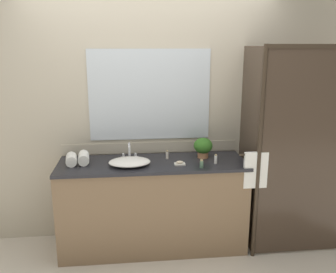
% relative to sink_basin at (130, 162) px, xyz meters
% --- Properties ---
extents(ground_plane, '(8.00, 8.00, 0.00)m').
position_rel_sink_basin_xyz_m(ground_plane, '(0.22, 0.06, -0.93)').
color(ground_plane, beige).
extents(wall_back_with_mirror, '(4.40, 0.06, 2.60)m').
position_rel_sink_basin_xyz_m(wall_back_with_mirror, '(0.22, 0.40, 0.37)').
color(wall_back_with_mirror, '#B2A893').
rests_on(wall_back_with_mirror, ground_plane).
extents(vanity_cabinet, '(1.80, 0.58, 0.90)m').
position_rel_sink_basin_xyz_m(vanity_cabinet, '(0.22, 0.07, -0.48)').
color(vanity_cabinet, brown).
rests_on(vanity_cabinet, ground_plane).
extents(shower_enclosure, '(1.20, 0.59, 2.00)m').
position_rel_sink_basin_xyz_m(shower_enclosure, '(1.49, -0.13, 0.09)').
color(shower_enclosure, '#2D2319').
rests_on(shower_enclosure, ground_plane).
extents(sink_basin, '(0.39, 0.30, 0.06)m').
position_rel_sink_basin_xyz_m(sink_basin, '(0.00, 0.00, 0.00)').
color(sink_basin, white).
rests_on(sink_basin, vanity_cabinet).
extents(faucet, '(0.17, 0.15, 0.17)m').
position_rel_sink_basin_xyz_m(faucet, '(0.00, 0.18, 0.03)').
color(faucet, silver).
rests_on(faucet, vanity_cabinet).
extents(potted_plant, '(0.19, 0.19, 0.20)m').
position_rel_sink_basin_xyz_m(potted_plant, '(0.73, 0.16, 0.08)').
color(potted_plant, '#B77A51').
rests_on(potted_plant, vanity_cabinet).
extents(soap_dish, '(0.10, 0.07, 0.04)m').
position_rel_sink_basin_xyz_m(soap_dish, '(0.47, -0.04, -0.02)').
color(soap_dish, silver).
rests_on(soap_dish, vanity_cabinet).
extents(amenity_bottle_shampoo, '(0.03, 0.03, 0.09)m').
position_rel_sink_basin_xyz_m(amenity_bottle_shampoo, '(0.37, 0.15, 0.01)').
color(amenity_bottle_shampoo, silver).
rests_on(amenity_bottle_shampoo, vanity_cabinet).
extents(amenity_bottle_conditioner, '(0.03, 0.03, 0.08)m').
position_rel_sink_basin_xyz_m(amenity_bottle_conditioner, '(0.65, -0.15, 0.01)').
color(amenity_bottle_conditioner, '#4C7056').
rests_on(amenity_bottle_conditioner, vanity_cabinet).
extents(amenity_bottle_body_wash, '(0.03, 0.03, 0.09)m').
position_rel_sink_basin_xyz_m(amenity_bottle_body_wash, '(0.81, -0.05, 0.01)').
color(amenity_bottle_body_wash, white).
rests_on(amenity_bottle_body_wash, vanity_cabinet).
extents(rolled_towel_near_edge, '(0.13, 0.20, 0.10)m').
position_rel_sink_basin_xyz_m(rolled_towel_near_edge, '(-0.54, 0.07, 0.02)').
color(rolled_towel_near_edge, white).
rests_on(rolled_towel_near_edge, vanity_cabinet).
extents(rolled_towel_middle, '(0.12, 0.22, 0.10)m').
position_rel_sink_basin_xyz_m(rolled_towel_middle, '(-0.43, 0.10, 0.02)').
color(rolled_towel_middle, white).
rests_on(rolled_towel_middle, vanity_cabinet).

